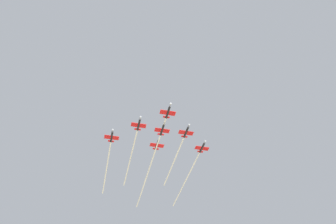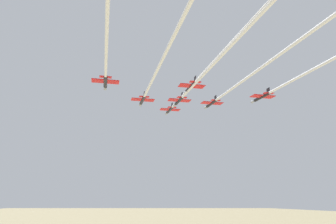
% 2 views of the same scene
% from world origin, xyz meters
% --- Properties ---
extents(jet_lead, '(53.52, 51.58, 2.50)m').
position_xyz_m(jet_lead, '(-15.34, -6.23, 124.93)').
color(jet_lead, black).
extents(jet_port_inner, '(49.47, 47.68, 2.50)m').
position_xyz_m(jet_port_inner, '(-33.03, -4.09, 124.35)').
color(jet_port_inner, black).
extents(jet_starboard_inner, '(54.56, 52.58, 2.50)m').
position_xyz_m(jet_starboard_inner, '(-16.18, -26.21, 124.89)').
color(jet_starboard_inner, black).
extents(jet_port_outer, '(67.70, 65.23, 2.50)m').
position_xyz_m(jet_port_outer, '(-32.84, -23.08, 124.68)').
color(jet_port_outer, black).
extents(jet_starboard_outer, '(61.84, 59.58, 2.50)m').
position_xyz_m(jet_starboard_outer, '(-58.22, -9.17, 125.40)').
color(jet_starboard_outer, black).
extents(jet_center_rear, '(54.55, 52.57, 2.50)m').
position_xyz_m(jet_center_rear, '(-16.55, -45.74, 124.38)').
color(jet_center_rear, black).
extents(jet_port_trail, '(65.01, 62.64, 2.50)m').
position_xyz_m(jet_port_trail, '(-42.53, -32.41, 125.14)').
color(jet_port_trail, black).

